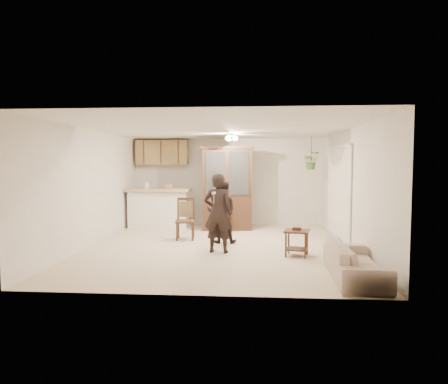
# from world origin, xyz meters

# --- Properties ---
(floor) EXTENTS (6.50, 6.50, 0.00)m
(floor) POSITION_xyz_m (0.00, 0.00, 0.00)
(floor) COLOR beige
(floor) RESTS_ON ground
(ceiling) EXTENTS (5.50, 6.50, 0.02)m
(ceiling) POSITION_xyz_m (0.00, 0.00, 2.50)
(ceiling) COLOR silver
(ceiling) RESTS_ON wall_back
(wall_back) EXTENTS (5.50, 0.02, 2.50)m
(wall_back) POSITION_xyz_m (0.00, 3.25, 1.25)
(wall_back) COLOR white
(wall_back) RESTS_ON ground
(wall_front) EXTENTS (5.50, 0.02, 2.50)m
(wall_front) POSITION_xyz_m (0.00, -3.25, 1.25)
(wall_front) COLOR white
(wall_front) RESTS_ON ground
(wall_left) EXTENTS (0.02, 6.50, 2.50)m
(wall_left) POSITION_xyz_m (-2.75, 0.00, 1.25)
(wall_left) COLOR white
(wall_left) RESTS_ON ground
(wall_right) EXTENTS (0.02, 6.50, 2.50)m
(wall_right) POSITION_xyz_m (2.75, 0.00, 1.25)
(wall_right) COLOR white
(wall_right) RESTS_ON ground
(breakfast_bar) EXTENTS (1.60, 0.55, 1.00)m
(breakfast_bar) POSITION_xyz_m (-1.85, 2.35, 0.50)
(breakfast_bar) COLOR white
(breakfast_bar) RESTS_ON floor
(bar_top) EXTENTS (1.75, 0.70, 0.08)m
(bar_top) POSITION_xyz_m (-1.85, 2.35, 1.05)
(bar_top) COLOR tan
(bar_top) RESTS_ON breakfast_bar
(upper_cabinets) EXTENTS (1.50, 0.34, 0.70)m
(upper_cabinets) POSITION_xyz_m (-1.90, 3.07, 2.10)
(upper_cabinets) COLOR olive
(upper_cabinets) RESTS_ON wall_back
(vertical_blinds) EXTENTS (0.06, 2.30, 2.10)m
(vertical_blinds) POSITION_xyz_m (2.71, 0.90, 1.10)
(vertical_blinds) COLOR silver
(vertical_blinds) RESTS_ON wall_right
(ceiling_fixture) EXTENTS (0.36, 0.36, 0.20)m
(ceiling_fixture) POSITION_xyz_m (0.20, 1.20, 2.40)
(ceiling_fixture) COLOR beige
(ceiling_fixture) RESTS_ON ceiling
(hanging_plant) EXTENTS (0.43, 0.37, 0.48)m
(hanging_plant) POSITION_xyz_m (2.30, 2.40, 1.85)
(hanging_plant) COLOR #306127
(hanging_plant) RESTS_ON ceiling
(plant_cord) EXTENTS (0.01, 0.01, 0.65)m
(plant_cord) POSITION_xyz_m (2.30, 2.40, 2.17)
(plant_cord) COLOR black
(plant_cord) RESTS_ON ceiling
(sofa) EXTENTS (0.81, 1.90, 0.73)m
(sofa) POSITION_xyz_m (2.31, -2.27, 0.37)
(sofa) COLOR beige
(sofa) RESTS_ON floor
(adult) EXTENTS (0.71, 0.51, 1.80)m
(adult) POSITION_xyz_m (0.05, -0.61, 0.90)
(adult) COLOR black
(adult) RESTS_ON floor
(child) EXTENTS (0.66, 0.52, 1.35)m
(child) POSITION_xyz_m (0.05, 0.39, 0.68)
(child) COLOR black
(child) RESTS_ON floor
(china_hutch) EXTENTS (1.46, 0.69, 2.23)m
(china_hutch) POSITION_xyz_m (0.05, 2.19, 1.10)
(china_hutch) COLOR #331D12
(china_hutch) RESTS_ON floor
(side_table) EXTENTS (0.54, 0.54, 0.55)m
(side_table) POSITION_xyz_m (1.58, -0.81, 0.26)
(side_table) COLOR #331D12
(side_table) RESTS_ON floor
(chair_bar) EXTENTS (0.46, 0.46, 0.97)m
(chair_bar) POSITION_xyz_m (-0.83, 0.69, 0.27)
(chair_bar) COLOR #331D12
(chair_bar) RESTS_ON floor
(chair_hutch_left) EXTENTS (0.57, 0.57, 0.93)m
(chair_hutch_left) POSITION_xyz_m (-0.09, 2.81, 0.26)
(chair_hutch_left) COLOR #331D12
(chair_hutch_left) RESTS_ON floor
(chair_hutch_right) EXTENTS (0.46, 0.46, 0.97)m
(chair_hutch_right) POSITION_xyz_m (-0.00, 1.82, 0.27)
(chair_hutch_right) COLOR #331D12
(chair_hutch_right) RESTS_ON floor
(controller_adult) EXTENTS (0.06, 0.14, 0.04)m
(controller_adult) POSITION_xyz_m (0.00, -0.98, 1.22)
(controller_adult) COLOR white
(controller_adult) RESTS_ON adult
(controller_child) EXTENTS (0.04, 0.12, 0.04)m
(controller_child) POSITION_xyz_m (0.04, 0.07, 0.85)
(controller_child) COLOR white
(controller_child) RESTS_ON child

